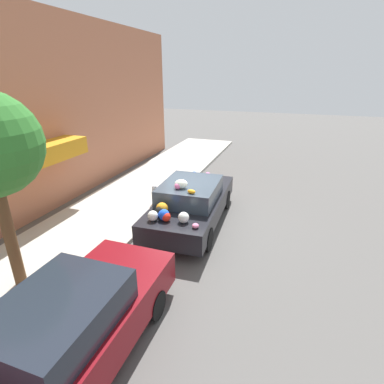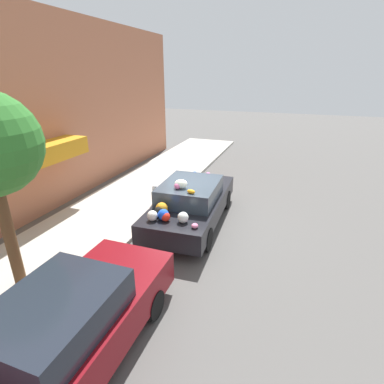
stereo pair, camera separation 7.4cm
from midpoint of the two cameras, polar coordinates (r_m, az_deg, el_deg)
The scene contains 6 objects.
ground_plane at distance 9.74m, azimuth -0.53°, elevation -5.72°, with size 60.00×60.00×0.00m, color #565451.
sidewalk_curb at distance 10.85m, azimuth -14.07°, elevation -3.06°, with size 24.00×3.20×0.12m.
building_facade at distance 11.36m, azimuth -25.42°, elevation 13.07°, with size 18.00×1.20×6.46m.
fire_hydrant at distance 10.73m, azimuth -6.85°, elevation -0.47°, with size 0.20×0.20×0.70m.
art_car at distance 9.31m, azimuth 0.06°, elevation -1.92°, with size 4.64×2.06×1.70m.
parked_car_plain at distance 5.49m, azimuth -22.36°, elevation -23.22°, with size 4.44×1.75×1.51m.
Camera 2 is at (-8.10, -3.02, 4.50)m, focal length 28.00 mm.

